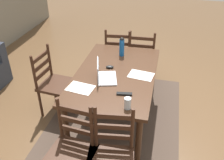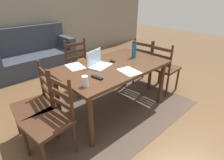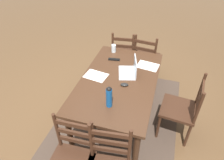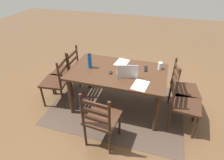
% 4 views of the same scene
% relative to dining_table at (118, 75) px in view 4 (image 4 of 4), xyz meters
% --- Properties ---
extents(ground_plane, '(14.00, 14.00, 0.00)m').
position_rel_dining_table_xyz_m(ground_plane, '(0.00, 0.00, -0.66)').
color(ground_plane, brown).
extents(area_rug, '(2.37, 1.74, 0.01)m').
position_rel_dining_table_xyz_m(area_rug, '(0.00, 0.00, -0.66)').
color(area_rug, '#47382D').
rests_on(area_rug, ground).
extents(dining_table, '(1.60, 0.97, 0.75)m').
position_rel_dining_table_xyz_m(dining_table, '(0.00, 0.00, 0.00)').
color(dining_table, '#422819').
rests_on(dining_table, ground).
extents(chair_right_near, '(0.46, 0.46, 0.95)m').
position_rel_dining_table_xyz_m(chair_right_near, '(1.09, -0.20, -0.20)').
color(chair_right_near, '#3D2316').
rests_on(chair_right_near, ground).
extents(chair_left_far, '(0.48, 0.48, 0.95)m').
position_rel_dining_table_xyz_m(chair_left_far, '(-1.09, 0.19, -0.20)').
color(chair_left_far, '#3D2316').
rests_on(chair_left_far, ground).
extents(chair_left_near, '(0.50, 0.50, 0.95)m').
position_rel_dining_table_xyz_m(chair_left_near, '(-1.09, -0.19, -0.20)').
color(chair_left_near, '#3D2316').
rests_on(chair_left_near, ground).
extents(chair_right_far, '(0.49, 0.49, 0.95)m').
position_rel_dining_table_xyz_m(chair_right_far, '(1.09, 0.19, -0.20)').
color(chair_right_far, '#3D2316').
rests_on(chair_right_far, ground).
extents(chair_far_head, '(0.48, 0.48, 0.95)m').
position_rel_dining_table_xyz_m(chair_far_head, '(0.00, 0.86, -0.20)').
color(chair_far_head, '#3D2316').
rests_on(chair_far_head, ground).
extents(laptop, '(0.37, 0.30, 0.23)m').
position_rel_dining_table_xyz_m(laptop, '(-0.18, 0.11, 0.15)').
color(laptop, silver).
rests_on(laptop, dining_table).
extents(water_bottle, '(0.07, 0.07, 0.27)m').
position_rel_dining_table_xyz_m(water_bottle, '(0.49, 0.02, 0.23)').
color(water_bottle, '#145199').
rests_on(water_bottle, dining_table).
extents(drinking_glass, '(0.07, 0.07, 0.12)m').
position_rel_dining_table_xyz_m(drinking_glass, '(-0.66, -0.26, 0.15)').
color(drinking_glass, silver).
rests_on(drinking_glass, dining_table).
extents(computer_mouse, '(0.08, 0.11, 0.03)m').
position_rel_dining_table_xyz_m(computer_mouse, '(0.10, 0.10, 0.11)').
color(computer_mouse, black).
rests_on(computer_mouse, dining_table).
extents(tv_remote, '(0.07, 0.17, 0.02)m').
position_rel_dining_table_xyz_m(tv_remote, '(-0.44, -0.19, 0.10)').
color(tv_remote, black).
rests_on(tv_remote, dining_table).
extents(paper_stack_left, '(0.25, 0.32, 0.00)m').
position_rel_dining_table_xyz_m(paper_stack_left, '(-0.43, 0.31, 0.09)').
color(paper_stack_left, white).
rests_on(paper_stack_left, dining_table).
extents(paper_stack_right, '(0.25, 0.32, 0.00)m').
position_rel_dining_table_xyz_m(paper_stack_right, '(0.01, -0.32, 0.09)').
color(paper_stack_right, white).
rests_on(paper_stack_right, dining_table).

